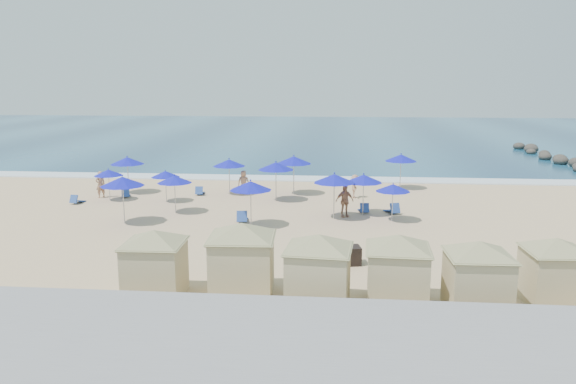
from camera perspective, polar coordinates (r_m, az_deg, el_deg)
The scene contains 35 objects.
ground at distance 29.30m, azimuth -1.29°, elevation -3.83°, with size 160.00×160.00×0.00m, color tan.
ocean at distance 83.53m, azimuth 2.98°, elevation 5.95°, with size 160.00×80.00×0.06m, color navy.
surf_line at distance 44.39m, azimuth 0.96°, elevation 1.38°, with size 160.00×2.50×0.08m, color white.
seawall at distance 16.50m, azimuth -6.74°, elevation -13.73°, with size 160.00×6.10×1.22m.
rock_jetty at distance 57.41m, azimuth 26.41°, elevation 2.77°, with size 2.56×26.66×0.96m.
trash_bin at distance 23.93m, azimuth 6.41°, elevation -6.40°, with size 0.77×0.77×0.77m, color black.
cabana_0 at distance 20.56m, azimuth -13.42°, elevation -6.22°, with size 4.30×4.30×2.70m.
cabana_1 at distance 20.12m, azimuth -4.70°, elevation -5.88°, with size 4.70×4.70×2.96m.
cabana_2 at distance 19.15m, azimuth 3.12°, elevation -7.03°, with size 4.45×4.45×2.80m.
cabana_3 at distance 19.59m, azimuth 11.10°, elevation -6.88°, with size 4.39×4.39×2.76m.
cabana_4 at distance 19.77m, azimuth 18.76°, elevation -7.25°, with size 4.27×4.27×2.68m.
cabana_5 at distance 21.39m, azimuth 25.51°, elevation -6.49°, with size 4.15×4.15×2.60m.
umbrella_0 at distance 39.95m, azimuth -16.02°, elevation 3.07°, with size 2.29×2.29×2.61m.
umbrella_1 at distance 37.85m, azimuth -17.78°, elevation 1.89°, with size 1.86×1.86×2.11m.
umbrella_2 at distance 36.46m, azimuth -12.35°, elevation 1.79°, with size 1.83×1.83×2.09m.
umbrella_3 at distance 33.22m, azimuth -11.46°, elevation 1.28°, with size 2.03×2.03×2.31m.
umbrella_4 at distance 38.22m, azimuth -6.01°, elevation 2.96°, with size 2.20×2.20×2.50m.
umbrella_5 at distance 35.88m, azimuth -1.24°, elevation 2.65°, with size 2.30×2.30×2.62m.
umbrella_6 at distance 29.48m, azimuth -3.82°, elevation 0.64°, with size 2.24×2.24×2.55m.
umbrella_7 at distance 37.98m, azimuth 0.59°, elevation 3.27°, with size 2.39×2.39×2.73m.
umbrella_8 at distance 31.22m, azimuth 4.73°, elevation 1.38°, with size 2.33×2.33×2.65m.
umbrella_9 at distance 40.77m, azimuth 11.41°, elevation 3.42°, with size 2.27×2.27×2.59m.
umbrella_10 at distance 32.34m, azimuth 7.69°, elevation 1.35°, with size 2.15×2.15×2.45m.
umbrella_11 at distance 31.12m, azimuth 10.62°, elevation 0.42°, with size 1.91×1.91×2.17m.
umbrella_12 at distance 31.30m, azimuth -16.48°, elevation 1.05°, with size 2.36×2.36×2.69m.
beach_chair_0 at distance 37.88m, azimuth -20.68°, elevation -0.78°, with size 0.65×1.17×0.61m.
beach_chair_1 at distance 38.85m, azimuth -16.14°, elevation -0.21°, with size 0.81×1.22×0.62m.
beach_chair_2 at distance 38.64m, azimuth -8.95°, elevation 0.04°, with size 0.60×1.18×0.63m.
beach_chair_3 at distance 30.87m, azimuth -4.67°, elevation -2.62°, with size 0.71×1.34×0.70m.
beach_chair_4 at distance 33.25m, azimuth 7.69°, elevation -1.73°, with size 0.65×1.21×0.64m.
beach_chair_5 at distance 33.30m, azimuth 10.58°, elevation -1.77°, with size 0.93×1.37×0.69m.
beachgoer_0 at distance 39.15m, azimuth -18.52°, elevation 0.73°, with size 0.65×0.42×1.77m, color #A5765B.
beachgoer_1 at distance 31.96m, azimuth 5.76°, elevation -0.91°, with size 1.08×0.45×1.85m, color #A5765B.
beachgoer_2 at distance 37.32m, azimuth 6.81°, elevation 0.58°, with size 1.01×0.58×1.56m, color #A5765B.
beachgoer_3 at distance 38.54m, azimuth -4.53°, elevation 1.01°, with size 0.79×0.51×1.62m, color #A5765B.
Camera 1 is at (3.22, -28.12, 7.57)m, focal length 35.00 mm.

